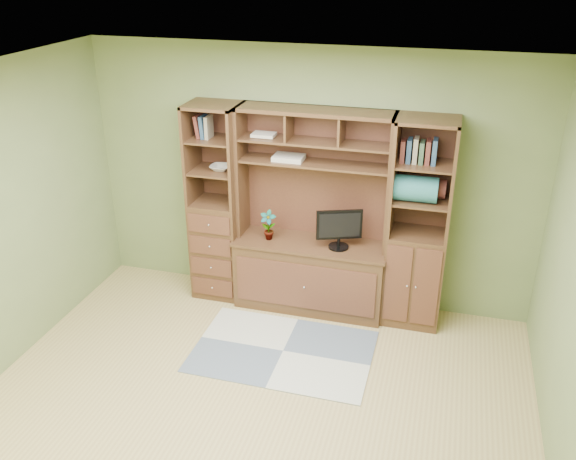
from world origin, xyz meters
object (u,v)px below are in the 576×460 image
(center_hutch, at_px, (311,216))
(monitor, at_px, (339,222))
(right_tower, at_px, (419,226))
(left_tower, at_px, (217,203))

(center_hutch, distance_m, monitor, 0.29)
(center_hutch, xyz_separation_m, monitor, (0.29, -0.03, -0.02))
(center_hutch, height_order, right_tower, same)
(left_tower, height_order, right_tower, same)
(center_hutch, bearing_deg, monitor, -6.99)
(center_hutch, distance_m, left_tower, 1.00)
(left_tower, xyz_separation_m, monitor, (1.29, -0.07, -0.02))
(left_tower, bearing_deg, monitor, -3.34)
(left_tower, xyz_separation_m, right_tower, (2.02, 0.00, 0.00))
(left_tower, height_order, monitor, left_tower)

